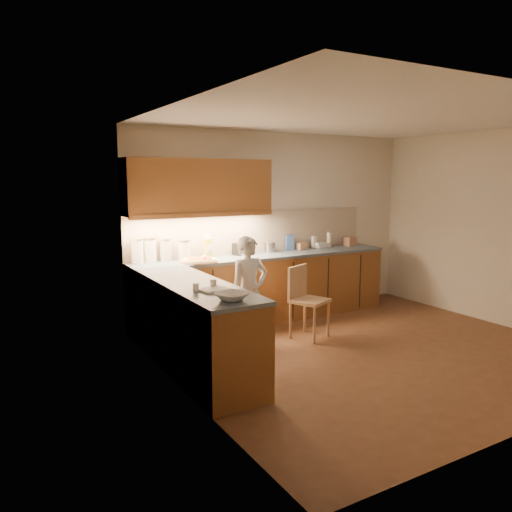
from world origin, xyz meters
The scene contains 24 objects.
room centered at (0.00, 0.00, 1.68)m, with size 4.54×4.50×2.62m.
l_counter centered at (-0.92, 1.25, 0.46)m, with size 3.77×2.62×0.92m.
backsplash centered at (-0.38, 1.99, 1.21)m, with size 3.75×0.02×0.58m, color #BAA990.
upper_cabinets centered at (-1.27, 1.82, 1.85)m, with size 1.95×0.36×0.73m.
pizza_on_board centered at (-1.39, 1.58, 0.94)m, with size 0.47×0.47×0.19m.
child centered at (-1.09, 0.87, 0.65)m, with size 0.47×0.31×1.30m, color white.
wooden_chair centered at (-0.33, 0.80, 0.51)m, with size 0.52×0.52×0.89m.
mixing_bowl centered at (-1.95, -0.37, 0.95)m, with size 0.27×0.27×0.07m, color white.
canister_a centered at (-2.10, 1.86, 1.08)m, with size 0.15×0.15×0.31m.
canister_b centered at (-1.93, 1.90, 1.07)m, with size 0.18×0.18×0.31m.
canister_c centered at (-1.73, 1.88, 1.06)m, with size 0.15×0.15×0.28m.
canister_d centered at (-1.50, 1.83, 1.05)m, with size 0.16×0.16×0.26m.
oil_jug centered at (-1.17, 1.83, 1.06)m, with size 0.11×0.09×0.30m.
toaster centered at (-0.64, 1.85, 1.00)m, with size 0.28×0.21×0.17m.
steel_pot centered at (-0.21, 1.85, 0.99)m, with size 0.19×0.19×0.14m.
blue_box centered at (0.16, 1.88, 1.03)m, with size 0.11×0.08×0.22m, color #2F4C8F.
card_box_a centered at (0.34, 1.82, 0.97)m, with size 0.14×0.10×0.10m, color tan.
white_bottle centered at (0.59, 1.87, 1.01)m, with size 0.06×0.06×0.18m, color white.
flat_pack centered at (0.69, 1.86, 0.96)m, with size 0.20×0.14×0.08m, color silver.
tall_jar centered at (0.86, 1.85, 1.04)m, with size 0.08×0.08×0.23m.
card_box_b centered at (1.24, 1.82, 0.99)m, with size 0.17×0.13×0.13m, color tan.
dough_cloth centered at (-1.93, 0.05, 0.93)m, with size 0.26×0.20×0.02m, color silver.
spice_jar_a centered at (-2.08, 0.10, 0.96)m, with size 0.06×0.06×0.07m, color white.
spice_jar_b centered at (-1.88, 0.14, 0.96)m, with size 0.06×0.06×0.08m, color silver.
Camera 1 is at (-3.86, -4.10, 1.96)m, focal length 35.00 mm.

